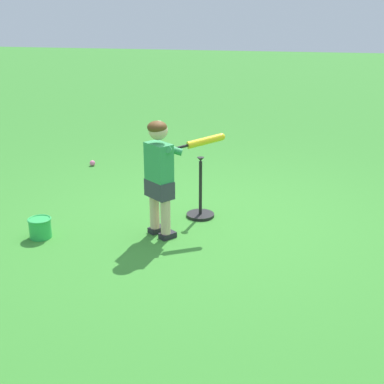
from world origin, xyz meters
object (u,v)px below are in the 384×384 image
(toy_bucket, at_px, (40,227))
(child_batter, at_px, (162,168))
(play_ball_midfield, at_px, (92,163))
(batting_tee, at_px, (200,207))

(toy_bucket, bearing_deg, child_batter, 104.73)
(child_batter, bearing_deg, toy_bucket, -75.27)
(play_ball_midfield, bearing_deg, batting_tee, 50.07)
(play_ball_midfield, relative_size, toy_bucket, 0.34)
(toy_bucket, bearing_deg, play_ball_midfield, -170.01)
(play_ball_midfield, relative_size, batting_tee, 0.12)
(play_ball_midfield, xyz_separation_m, batting_tee, (1.45, 1.74, 0.07))
(child_batter, height_order, batting_tee, child_batter)
(batting_tee, relative_size, toy_bucket, 2.87)
(toy_bucket, bearing_deg, batting_tee, 120.90)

